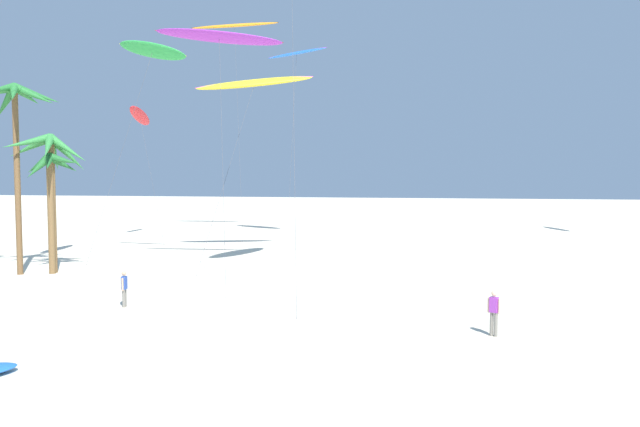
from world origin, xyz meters
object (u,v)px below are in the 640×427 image
flying_kite_2 (140,116)px  person_foreground_walker (494,311)px  flying_kite_7 (296,53)px  flying_kite_10 (219,37)px  palm_tree_4 (50,162)px  flying_kite_6 (235,26)px  person_near_left (124,287)px  flying_kite_0 (254,83)px  palm_tree_3 (51,176)px  palm_tree_2 (16,111)px  flying_kite_5 (153,50)px

flying_kite_2 → person_foreground_walker: size_ratio=7.17×
flying_kite_7 → flying_kite_10: size_ratio=1.14×
palm_tree_4 → flying_kite_7: 25.94m
flying_kite_6 → flying_kite_10: (6.51, -23.08, -6.19)m
flying_kite_7 → flying_kite_10: bearing=-91.9°
palm_tree_4 → person_near_left: palm_tree_4 is taller
flying_kite_7 → person_foreground_walker: bearing=-65.7°
flying_kite_2 → flying_kite_10: flying_kite_10 is taller
palm_tree_4 → flying_kite_0: flying_kite_0 is taller
palm_tree_3 → flying_kite_2: (-3.66, 19.09, 5.32)m
person_foreground_walker → palm_tree_2: bearing=160.2°
palm_tree_2 → flying_kite_5: 9.82m
flying_kite_6 → person_near_left: 39.60m
flying_kite_0 → flying_kite_10: (-0.09, -7.16, 1.75)m
person_foreground_walker → palm_tree_4: bearing=157.2°
palm_tree_3 → person_foreground_walker: palm_tree_3 is taller
flying_kite_0 → flying_kite_6: size_ratio=0.64×
flying_kite_0 → flying_kite_6: flying_kite_6 is taller
flying_kite_2 → flying_kite_7: flying_kite_7 is taller
palm_tree_4 → person_foreground_walker: 27.54m
flying_kite_0 → flying_kite_10: bearing=-90.7°
flying_kite_5 → flying_kite_6: size_ratio=0.73×
flying_kite_7 → flying_kite_5: bearing=-112.1°
palm_tree_3 → palm_tree_4: 0.95m
palm_tree_3 → person_foreground_walker: (24.61, -10.16, -4.88)m
palm_tree_2 → palm_tree_4: palm_tree_2 is taller
flying_kite_7 → flying_kite_10: flying_kite_7 is taller
flying_kite_2 → person_foreground_walker: (28.27, -29.25, -10.19)m
palm_tree_4 → flying_kite_0: size_ratio=0.63×
flying_kite_0 → person_foreground_walker: 27.76m
palm_tree_3 → flying_kite_7: size_ratio=0.42×
flying_kite_0 → person_foreground_walker: size_ratio=7.85×
flying_kite_0 → person_near_left: (-0.87, -18.06, -11.58)m
flying_kite_5 → person_near_left: 19.97m
flying_kite_2 → flying_kite_5: size_ratio=0.80×
flying_kite_2 → person_near_left: (12.39, -27.00, -10.24)m
palm_tree_4 → person_near_left: size_ratio=5.14×
palm_tree_2 → flying_kite_0: flying_kite_0 is taller
flying_kite_5 → flying_kite_7: size_ratio=0.89×
palm_tree_2 → flying_kite_5: (5.41, 6.79, 4.59)m
flying_kite_10 → person_foreground_walker: size_ratio=8.81×
flying_kite_2 → flying_kite_6: 13.39m
flying_kite_10 → person_near_left: size_ratio=9.19×
palm_tree_3 → flying_kite_6: (3.01, 26.07, 14.60)m
palm_tree_2 → flying_kite_7: 26.41m
flying_kite_0 → person_near_left: bearing=-92.8°
flying_kite_7 → palm_tree_4: bearing=-115.7°
palm_tree_2 → flying_kite_6: size_ratio=0.54×
flying_kite_6 → palm_tree_3: bearing=-96.6°
palm_tree_2 → flying_kite_2: size_ratio=0.92×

